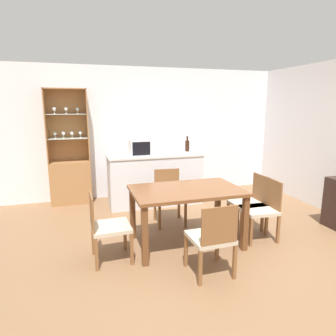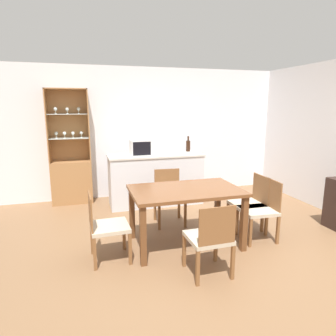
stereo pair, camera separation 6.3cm
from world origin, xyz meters
name	(u,v)px [view 2 (the right image)]	position (x,y,z in m)	size (l,w,h in m)	color
ground_plane	(206,247)	(0.00, 0.00, 0.00)	(18.00, 18.00, 0.00)	brown
wall_back	(157,132)	(0.00, 2.63, 1.27)	(6.80, 0.06, 2.55)	silver
kitchen_counter	(156,179)	(-0.20, 1.92, 0.47)	(1.73, 0.59, 0.94)	silver
display_cabinet	(71,172)	(-1.70, 2.44, 0.60)	(0.73, 0.35, 2.11)	#A37042
dining_table	(186,197)	(-0.23, 0.17, 0.66)	(1.41, 0.89, 0.76)	brown
dining_chair_side_right_far	(250,203)	(0.81, 0.31, 0.43)	(0.44, 0.44, 0.83)	#C1B299
dining_chair_head_far	(169,196)	(-0.23, 0.95, 0.43)	(0.47, 0.47, 0.83)	#C1B299
dining_chair_head_near	(210,238)	(-0.23, -0.60, 0.43)	(0.45, 0.45, 0.83)	#C1B299
dining_chair_side_right_near	(261,209)	(0.81, 0.04, 0.43)	(0.46, 0.46, 0.83)	#C1B299
dining_chair_side_left_near	(106,226)	(-1.27, 0.04, 0.43)	(0.45, 0.45, 0.83)	#C1B299
microwave	(144,147)	(-0.41, 1.93, 1.08)	(0.49, 0.34, 0.27)	silver
wine_bottle	(188,145)	(0.50, 2.10, 1.05)	(0.08, 0.08, 0.30)	black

